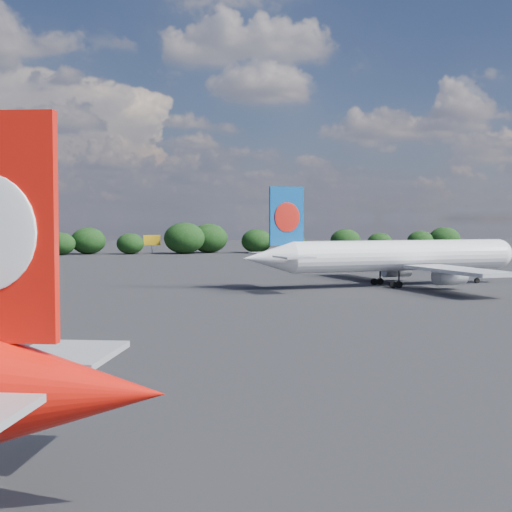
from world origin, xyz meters
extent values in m
plane|color=black|center=(0.00, 60.00, 0.00)|extent=(500.00, 500.00, 0.00)
cone|color=red|center=(6.12, -7.83, 4.42)|extent=(7.95, 6.05, 4.42)
cube|color=#ADB0B6|center=(5.63, -2.68, 4.77)|extent=(5.18, 6.13, 0.27)
cylinder|color=white|center=(48.20, 71.75, 4.73)|extent=(36.18, 11.00, 4.73)
sphere|color=white|center=(65.88, 74.93, 4.73)|extent=(5.49, 5.49, 4.73)
cone|color=white|center=(26.81, 67.91, 4.73)|extent=(8.28, 5.99, 4.73)
cube|color=#0D4A92|center=(29.60, 68.41, 10.77)|extent=(5.20, 1.38, 8.51)
ellipsoid|color=red|center=(29.65, 68.13, 10.60)|extent=(3.94, 0.89, 4.35)
ellipsoid|color=red|center=(29.55, 68.69, 10.60)|extent=(3.94, 0.89, 4.35)
cube|color=#ADB0B6|center=(29.59, 63.12, 5.10)|extent=(5.19, 6.33, 0.28)
cube|color=#ADB0B6|center=(27.75, 73.36, 5.10)|extent=(5.19, 6.33, 0.28)
cube|color=#ADB0B6|center=(52.24, 59.99, 3.21)|extent=(9.39, 19.69, 0.52)
cube|color=#ADB0B6|center=(47.89, 84.18, 3.21)|extent=(9.39, 19.69, 0.52)
cylinder|color=#ADB0B6|center=(53.26, 64.98, 1.98)|extent=(5.10, 3.35, 2.55)
cube|color=#ADB0B6|center=(53.26, 64.98, 2.65)|extent=(2.10, 0.65, 1.13)
cylinder|color=#ADB0B6|center=(50.59, 79.86, 1.98)|extent=(5.10, 3.35, 2.55)
cube|color=#ADB0B6|center=(50.59, 79.86, 2.65)|extent=(2.10, 0.65, 1.13)
cylinder|color=black|center=(46.84, 68.63, 1.42)|extent=(0.31, 0.31, 2.36)
cylinder|color=black|center=(46.84, 68.63, 0.52)|extent=(1.10, 0.60, 1.04)
cylinder|color=black|center=(45.82, 68.44, 0.52)|extent=(1.10, 0.60, 1.04)
cylinder|color=black|center=(45.84, 74.21, 1.42)|extent=(0.31, 0.31, 2.36)
cylinder|color=black|center=(45.84, 74.21, 0.52)|extent=(1.10, 0.60, 1.04)
cylinder|color=black|center=(44.82, 74.02, 0.52)|extent=(1.10, 0.60, 1.04)
cylinder|color=black|center=(62.16, 74.26, 1.37)|extent=(0.26, 0.26, 2.36)
cylinder|color=black|center=(62.16, 74.26, 0.43)|extent=(0.90, 0.48, 0.85)
cube|color=#136328|center=(-18.00, 176.00, 3.20)|extent=(6.00, 0.30, 2.60)
cylinder|color=#909398|center=(-20.50, 176.00, 1.00)|extent=(0.20, 0.20, 2.00)
cylinder|color=#909398|center=(-15.50, 176.00, 1.00)|extent=(0.20, 0.20, 2.00)
cube|color=yellow|center=(12.00, 182.00, 4.00)|extent=(5.00, 0.30, 3.00)
cylinder|color=#909398|center=(12.00, 182.00, 1.25)|extent=(0.30, 0.30, 2.50)
ellipsoid|color=black|center=(-29.74, 181.70, 2.77)|extent=(7.20, 6.09, 5.53)
ellipsoid|color=black|center=(-14.01, 177.39, 3.23)|extent=(8.39, 7.10, 6.45)
ellipsoid|color=black|center=(-6.51, 180.67, 3.91)|extent=(10.15, 8.59, 7.81)
ellipsoid|color=black|center=(5.64, 178.73, 3.08)|extent=(8.00, 6.77, 6.15)
ellipsoid|color=black|center=(21.43, 178.49, 4.65)|extent=(12.08, 10.22, 9.29)
ellipsoid|color=black|center=(29.19, 183.78, 4.43)|extent=(11.51, 9.74, 8.86)
ellipsoid|color=black|center=(43.48, 180.53, 3.63)|extent=(9.43, 7.98, 7.25)
ellipsoid|color=black|center=(53.44, 176.84, 3.30)|extent=(8.58, 7.26, 6.60)
ellipsoid|color=black|center=(70.82, 178.59, 3.63)|extent=(9.44, 7.99, 7.26)
ellipsoid|color=black|center=(81.64, 178.08, 3.03)|extent=(7.87, 6.66, 6.06)
ellipsoid|color=black|center=(95.02, 178.33, 3.31)|extent=(8.61, 7.29, 6.62)
ellipsoid|color=black|center=(102.80, 178.10, 3.90)|extent=(10.14, 8.58, 7.80)
camera|label=1|loc=(8.75, -32.82, 10.38)|focal=50.00mm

